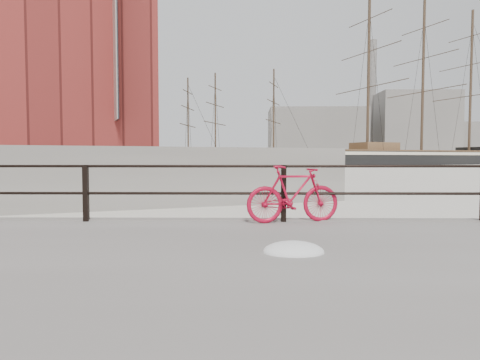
% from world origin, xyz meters
% --- Properties ---
extents(ground, '(400.00, 400.00, 0.00)m').
position_xyz_m(ground, '(0.00, 0.00, 0.00)').
color(ground, white).
rests_on(ground, ground).
extents(far_quay, '(78.44, 148.07, 1.80)m').
position_xyz_m(far_quay, '(-40.00, 72.00, 0.90)').
color(far_quay, gray).
rests_on(far_quay, ground).
extents(bicycle, '(1.67, 0.59, 1.00)m').
position_xyz_m(bicycle, '(-3.34, -0.25, 0.85)').
color(bicycle, '#B00B29').
rests_on(bicycle, promenade).
extents(barque_black, '(67.79, 46.33, 36.36)m').
position_xyz_m(barque_black, '(33.84, 85.33, 0.00)').
color(barque_black, black).
rests_on(barque_black, ground).
extents(schooner_mid, '(30.47, 20.08, 20.32)m').
position_xyz_m(schooner_mid, '(-4.54, 81.77, 0.00)').
color(schooner_mid, beige).
rests_on(schooner_mid, ground).
extents(schooner_left, '(24.67, 13.94, 17.84)m').
position_xyz_m(schooner_left, '(-20.66, 76.82, 0.00)').
color(schooner_left, silver).
rests_on(schooner_left, ground).
extents(workboat_near, '(13.62, 6.25, 7.00)m').
position_xyz_m(workboat_near, '(-24.23, 31.37, 0.00)').
color(workboat_near, black).
rests_on(workboat_near, ground).
extents(apartment_mustard, '(26.02, 22.15, 22.20)m').
position_xyz_m(apartment_mustard, '(-29.49, 40.65, 12.90)').
color(apartment_mustard, gold).
rests_on(apartment_mustard, far_quay).
extents(apartment_cream, '(24.16, 21.40, 21.20)m').
position_xyz_m(apartment_cream, '(-38.11, 61.98, 12.40)').
color(apartment_cream, beige).
rests_on(apartment_cream, far_quay).
extents(apartment_grey, '(26.02, 22.15, 23.20)m').
position_xyz_m(apartment_grey, '(-46.35, 82.38, 13.40)').
color(apartment_grey, gray).
rests_on(apartment_grey, far_quay).
extents(apartment_brick, '(27.87, 22.90, 21.20)m').
position_xyz_m(apartment_brick, '(-54.97, 103.70, 12.40)').
color(apartment_brick, brown).
rests_on(apartment_brick, far_quay).
extents(industrial_west, '(32.00, 18.00, 18.00)m').
position_xyz_m(industrial_west, '(20.00, 140.00, 9.00)').
color(industrial_west, gray).
rests_on(industrial_west, ground).
extents(industrial_mid, '(26.00, 20.00, 24.00)m').
position_xyz_m(industrial_mid, '(55.00, 145.00, 12.00)').
color(industrial_mid, gray).
rests_on(industrial_mid, ground).
extents(industrial_east, '(20.00, 16.00, 14.00)m').
position_xyz_m(industrial_east, '(78.00, 150.00, 7.00)').
color(industrial_east, gray).
rests_on(industrial_east, ground).
extents(smokestack, '(2.80, 2.80, 44.00)m').
position_xyz_m(smokestack, '(42.00, 150.00, 22.00)').
color(smokestack, gray).
rests_on(smokestack, ground).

